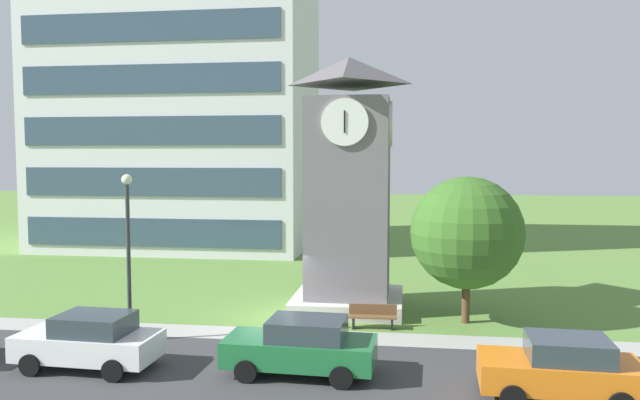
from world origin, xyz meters
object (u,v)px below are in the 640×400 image
object	(u,v)px
parked_car_green	(302,346)
clock_tower	(349,198)
parked_car_white	(90,341)
tree_streetside	(467,233)
park_bench	(373,316)
parked_car_orange	(561,368)
street_lamp	(128,238)

from	to	relation	value
parked_car_green	clock_tower	bearing A→B (deg)	85.49
clock_tower	parked_car_white	size ratio (longest dim) A/B	2.43
clock_tower	parked_car_white	world-z (taller)	clock_tower
tree_streetside	parked_car_green	distance (m)	8.81
park_bench	parked_car_white	xyz separation A→B (m)	(-8.29, -5.59, 0.40)
tree_streetside	park_bench	bearing A→B (deg)	-160.37
clock_tower	parked_car_orange	bearing A→B (deg)	-54.23
parked_car_white	parked_car_orange	distance (m)	13.61
park_bench	parked_car_orange	xyz separation A→B (m)	(5.31, -6.15, 0.40)
street_lamp	parked_car_green	xyz separation A→B (m)	(6.50, -2.47, -2.76)
parked_car_orange	parked_car_white	bearing A→B (deg)	177.63
parked_car_white	parked_car_orange	world-z (taller)	same
street_lamp	parked_car_green	size ratio (longest dim) A/B	1.29
park_bench	parked_car_white	size ratio (longest dim) A/B	0.42
tree_streetside	parked_car_white	size ratio (longest dim) A/B	1.31
park_bench	parked_car_orange	size ratio (longest dim) A/B	0.43
parked_car_green	park_bench	bearing A→B (deg)	70.78
park_bench	tree_streetside	distance (m)	4.82
parked_car_white	parked_car_orange	xyz separation A→B (m)	(13.60, -0.56, -0.00)
park_bench	parked_car_green	bearing A→B (deg)	-109.22
clock_tower	parked_car_orange	distance (m)	11.76
tree_streetside	street_lamp	bearing A→B (deg)	-161.29
parked_car_orange	clock_tower	bearing A→B (deg)	125.77
street_lamp	parked_car_white	size ratio (longest dim) A/B	1.35
parked_car_white	parked_car_orange	bearing A→B (deg)	-2.37
clock_tower	tree_streetside	world-z (taller)	clock_tower
street_lamp	parked_car_green	bearing A→B (deg)	-20.81
tree_streetside	parked_car_white	distance (m)	13.91
tree_streetside	parked_car_white	world-z (taller)	tree_streetside
clock_tower	tree_streetside	bearing A→B (deg)	-18.91
parked_car_green	tree_streetside	bearing A→B (deg)	50.50
park_bench	street_lamp	distance (m)	9.32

